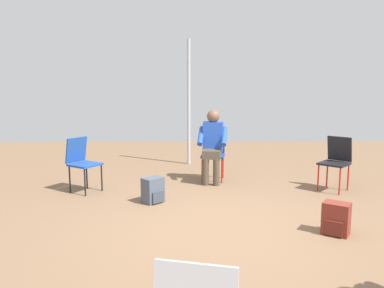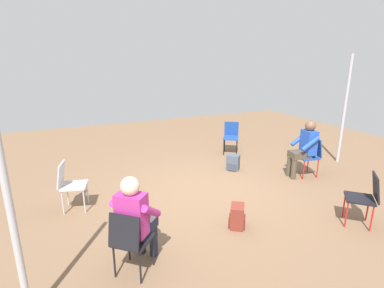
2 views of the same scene
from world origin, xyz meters
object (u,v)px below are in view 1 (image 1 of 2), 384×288
Objects in this scene: chair_east at (213,152)px; chair_southeast at (336,159)px; chair_northeast at (82,160)px; backpack_near_laptop_user at (336,220)px; backpack_by_empty_chair at (153,192)px; person_in_blue at (213,142)px.

chair_southeast is (-0.77, -1.88, 0.00)m from chair_east.
chair_northeast is 3.77m from backpack_near_laptop_user.
backpack_near_laptop_user is (-2.57, -1.14, -0.34)m from chair_east.
backpack_near_laptop_user is 1.00× the size of backpack_by_empty_chair.
chair_east is 1.00× the size of chair_northeast.
chair_east is 2.24m from chair_northeast.
person_in_blue is at bearing -38.87° from backpack_by_empty_chair.
chair_southeast is 0.69× the size of person_in_blue.
person_in_blue is (-0.16, 0.03, 0.20)m from chair_east.
person_in_blue is at bearing 139.06° from chair_northeast.
backpack_near_laptop_user is (-1.86, -3.26, -0.34)m from chair_northeast.
chair_east reaches higher than backpack_by_empty_chair.
chair_northeast is at bearing 28.62° from chair_east.
backpack_near_laptop_user is at bearing 125.96° from person_in_blue.
person_in_blue reaches higher than chair_northeast.
chair_east is at bearing -36.10° from backpack_by_empty_chair.
chair_east is at bearing 22.45° from chair_southeast.
person_in_blue is at bearing 90.00° from chair_east.
chair_northeast reaches higher than backpack_near_laptop_user.
person_in_blue is 2.73m from backpack_near_laptop_user.
chair_southeast is 1.98m from backpack_near_laptop_user.
backpack_by_empty_chair is (-1.34, 0.98, -0.34)m from chair_east.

